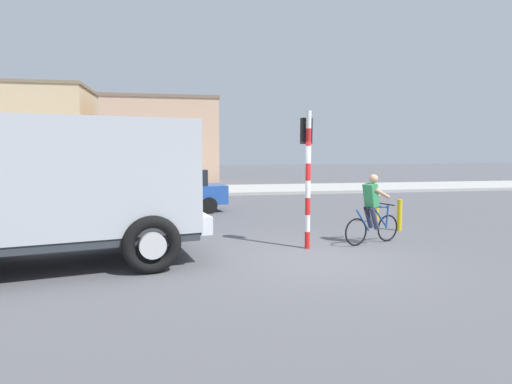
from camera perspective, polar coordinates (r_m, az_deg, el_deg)
ground_plane at (r=8.99m, az=7.98°, el=-9.10°), size 120.00×120.00×0.00m
sidewalk_far at (r=23.69m, az=-3.70°, el=0.32°), size 80.00×5.00×0.16m
truck_foreground at (r=9.04m, az=-25.45°, el=1.21°), size 5.80×3.62×2.90m
cyclist at (r=10.56m, az=15.75°, el=-2.27°), size 1.66×0.68×1.72m
traffic_light_pole at (r=9.71m, az=7.08°, el=4.35°), size 0.24×0.43×3.20m
car_red_near at (r=15.71m, az=-11.58°, el=0.19°), size 4.27×2.50×1.60m
car_white_mid at (r=18.01m, az=-27.31°, el=0.36°), size 4.28×2.58×1.60m
bollard_near at (r=12.60m, az=19.16°, el=-3.02°), size 0.14×0.14×0.90m
bollard_far at (r=13.82m, az=16.30°, el=-2.19°), size 0.14×0.14×0.90m
building_corner_left at (r=32.35m, az=-29.58°, el=6.74°), size 9.05×6.27×6.60m
building_mid_block at (r=29.76m, az=-12.75°, el=6.77°), size 7.53×5.66×5.85m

